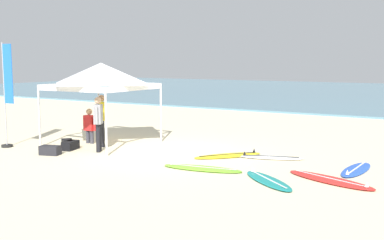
% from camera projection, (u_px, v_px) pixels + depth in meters
% --- Properties ---
extents(ground_plane, '(80.00, 80.00, 0.00)m').
position_uv_depth(ground_plane, '(174.00, 154.00, 14.24)').
color(ground_plane, beige).
extents(sea, '(80.00, 36.00, 0.10)m').
position_uv_depth(sea, '(368.00, 93.00, 40.02)').
color(sea, '#568499').
rests_on(sea, ground).
extents(canopy_tent, '(2.97, 2.97, 2.75)m').
position_uv_depth(canopy_tent, '(101.00, 74.00, 15.64)').
color(canopy_tent, '#B7B7BC').
rests_on(canopy_tent, ground).
extents(surfboard_teal, '(1.86, 1.70, 0.19)m').
position_uv_depth(surfboard_teal, '(268.00, 180.00, 10.99)').
color(surfboard_teal, '#19847F').
rests_on(surfboard_teal, ground).
extents(surfboard_lime, '(2.23, 0.91, 0.19)m').
position_uv_depth(surfboard_lime, '(202.00, 168.00, 12.24)').
color(surfboard_lime, '#7AD12D').
rests_on(surfboard_lime, ground).
extents(surfboard_yellow, '(1.78, 2.02, 0.19)m').
position_uv_depth(surfboard_yellow, '(228.00, 155.00, 13.89)').
color(surfboard_yellow, yellow).
rests_on(surfboard_yellow, ground).
extents(surfboard_blue, '(0.64, 1.99, 0.19)m').
position_uv_depth(surfboard_blue, '(356.00, 170.00, 12.09)').
color(surfboard_blue, blue).
rests_on(surfboard_blue, ground).
extents(surfboard_white, '(1.94, 1.06, 0.19)m').
position_uv_depth(surfboard_white, '(270.00, 157.00, 13.62)').
color(surfboard_white, white).
rests_on(surfboard_white, ground).
extents(surfboard_red, '(2.41, 1.43, 0.19)m').
position_uv_depth(surfboard_red, '(330.00, 180.00, 11.06)').
color(surfboard_red, red).
rests_on(surfboard_red, ground).
extents(person_yellow, '(0.40, 0.44, 1.71)m').
position_uv_depth(person_yellow, '(102.00, 117.00, 15.39)').
color(person_yellow, black).
rests_on(person_yellow, ground).
extents(person_grey, '(0.37, 0.49, 1.71)m').
position_uv_depth(person_grey, '(98.00, 120.00, 14.53)').
color(person_grey, black).
rests_on(person_grey, ground).
extents(person_red, '(0.55, 0.22, 1.20)m').
position_uv_depth(person_red, '(90.00, 124.00, 16.05)').
color(person_red, '#383842').
rests_on(person_red, ground).
extents(banner_flag, '(0.60, 0.36, 3.40)m').
position_uv_depth(banner_flag, '(7.00, 99.00, 15.18)').
color(banner_flag, '#99999E').
rests_on(banner_flag, ground).
extents(gear_bag_near_tent, '(0.67, 0.62, 0.28)m').
position_uv_depth(gear_bag_near_tent, '(67.00, 144.00, 15.23)').
color(gear_bag_near_tent, black).
rests_on(gear_bag_near_tent, ground).
extents(gear_bag_by_pole, '(0.45, 0.66, 0.28)m').
position_uv_depth(gear_bag_by_pole, '(70.00, 145.00, 14.96)').
color(gear_bag_by_pole, black).
rests_on(gear_bag_by_pole, ground).
extents(gear_bag_on_sand, '(0.67, 0.48, 0.28)m').
position_uv_depth(gear_bag_on_sand, '(50.00, 150.00, 14.14)').
color(gear_bag_on_sand, '#232328').
rests_on(gear_bag_on_sand, ground).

